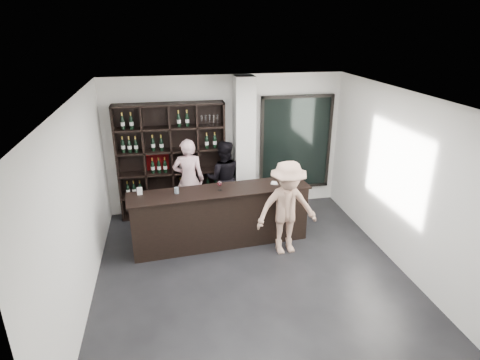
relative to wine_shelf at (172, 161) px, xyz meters
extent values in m
cube|color=black|center=(1.15, -2.57, -1.20)|extent=(5.00, 5.50, 0.01)
cube|color=silver|center=(1.50, -0.10, 0.25)|extent=(0.40, 0.40, 2.90)
cube|color=black|center=(2.70, 0.12, 0.20)|extent=(1.60, 0.08, 2.10)
cube|color=black|center=(2.70, 0.12, 0.20)|extent=(1.48, 0.02, 1.98)
cube|color=black|center=(0.80, -1.40, -0.68)|extent=(3.20, 0.60, 1.05)
cube|color=black|center=(0.80, -1.40, -0.14)|extent=(3.28, 0.68, 0.03)
imported|color=beige|center=(0.31, -0.27, -0.33)|extent=(0.68, 0.49, 1.73)
imported|color=black|center=(1.05, -0.17, -0.39)|extent=(0.89, 0.75, 1.62)
imported|color=tan|center=(1.90, -1.91, -0.34)|extent=(1.16, 0.73, 1.72)
cylinder|color=silver|center=(0.03, -1.41, -0.07)|extent=(0.10, 0.10, 0.11)
cube|color=white|center=(1.84, -1.29, -0.11)|extent=(0.17, 0.17, 0.02)
cube|color=white|center=(-0.60, -1.34, -0.06)|extent=(0.09, 0.04, 0.13)
camera|label=1|loc=(-0.08, -7.95, 2.69)|focal=30.00mm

